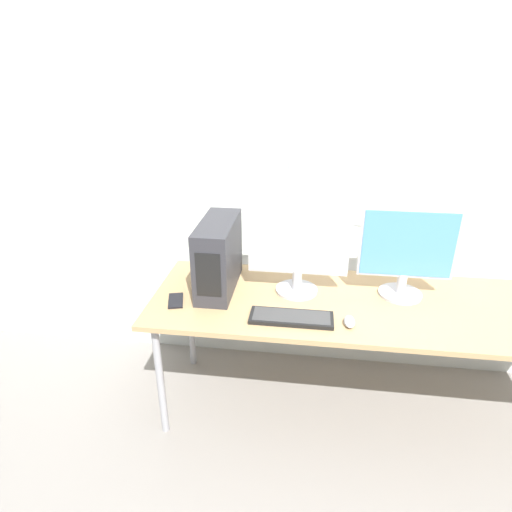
% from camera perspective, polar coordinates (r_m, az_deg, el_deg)
% --- Properties ---
extents(ground_plane, '(14.00, 14.00, 0.00)m').
position_cam_1_polar(ground_plane, '(2.54, 15.20, -25.19)').
color(ground_plane, gray).
extents(wall_back, '(8.00, 0.07, 2.70)m').
position_cam_1_polar(wall_back, '(2.61, 16.31, 11.38)').
color(wall_back, silver).
rests_on(wall_back, ground_plane).
extents(desk, '(2.43, 0.76, 0.74)m').
position_cam_1_polar(desk, '(2.38, 16.03, -7.03)').
color(desk, tan).
rests_on(desk, ground_plane).
extents(pc_tower, '(0.18, 0.48, 0.39)m').
position_cam_1_polar(pc_tower, '(2.34, -5.04, 0.07)').
color(pc_tower, '#2D2D33').
rests_on(pc_tower, desk).
extents(monitor_main, '(0.53, 0.23, 0.51)m').
position_cam_1_polar(monitor_main, '(2.27, 5.68, 1.32)').
color(monitor_main, '#B7B7BC').
rests_on(monitor_main, desk).
extents(monitor_right_near, '(0.49, 0.23, 0.49)m').
position_cam_1_polar(monitor_right_near, '(2.36, 19.45, 0.54)').
color(monitor_right_near, '#B7B7BC').
rests_on(monitor_right_near, desk).
extents(keyboard, '(0.41, 0.15, 0.02)m').
position_cam_1_polar(keyboard, '(2.14, 4.74, -8.18)').
color(keyboard, black).
rests_on(keyboard, desk).
extents(mouse, '(0.05, 0.10, 0.03)m').
position_cam_1_polar(mouse, '(2.14, 12.35, -8.54)').
color(mouse, '#B2B2B7').
rests_on(mouse, desk).
extents(cell_phone, '(0.11, 0.17, 0.01)m').
position_cam_1_polar(cell_phone, '(2.32, -10.65, -5.86)').
color(cell_phone, black).
rests_on(cell_phone, desk).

